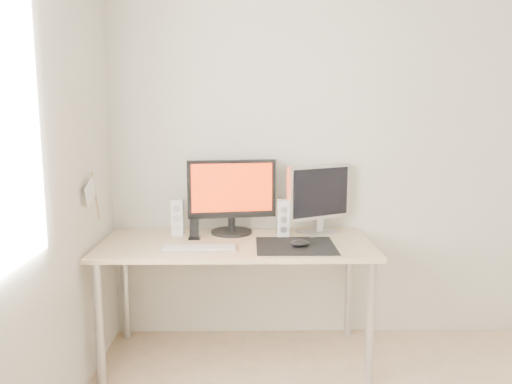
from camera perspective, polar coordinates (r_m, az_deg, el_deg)
name	(u,v)px	position (r m, az deg, el deg)	size (l,w,h in m)	color
wall_back	(380,149)	(3.35, 13.97, 4.79)	(3.50, 3.50, 0.00)	silver
mousepad	(296,246)	(2.88, 4.55, -6.14)	(0.45, 0.40, 0.00)	black
mouse	(300,244)	(2.85, 5.02, -5.89)	(0.11, 0.06, 0.04)	black
desk	(236,254)	(2.99, -2.28, -7.14)	(1.60, 0.70, 0.73)	#D1B587
main_monitor	(232,194)	(3.11, -2.80, -0.21)	(0.55, 0.29, 0.47)	black
second_monitor	(319,196)	(3.14, 7.22, -0.42)	(0.42, 0.25, 0.43)	silver
speaker_left	(178,217)	(3.14, -8.93, -2.85)	(0.07, 0.09, 0.23)	white
speaker_right	(283,218)	(3.07, 3.11, -3.00)	(0.07, 0.09, 0.23)	white
keyboard	(199,248)	(2.81, -6.50, -6.40)	(0.42, 0.13, 0.02)	#ACACAE
phone_dock	(194,233)	(3.04, -7.05, -4.67)	(0.07, 0.06, 0.12)	black
pennant	(92,193)	(2.89, -18.23, -0.09)	(0.01, 0.23, 0.29)	#A57F54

